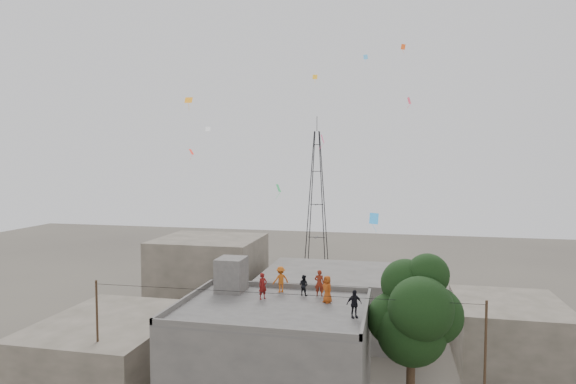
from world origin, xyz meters
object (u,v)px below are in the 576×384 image
object	(u,v)px
person_red_adult	(319,283)
person_dark_adult	(354,304)
transmission_tower	(317,197)
stair_head_box	(231,274)
tree	(415,313)

from	to	relation	value
person_red_adult	person_dark_adult	size ratio (longest dim) A/B	1.10
transmission_tower	stair_head_box	bearing A→B (deg)	-88.77
tree	person_red_adult	xyz separation A→B (m)	(-5.26, 2.02, 0.76)
transmission_tower	person_dark_adult	distance (m)	41.74
tree	transmission_tower	bearing A→B (deg)	106.09
person_dark_adult	stair_head_box	bearing A→B (deg)	125.34
tree	person_dark_adult	bearing A→B (deg)	-154.47
person_dark_adult	tree	bearing A→B (deg)	-4.79
stair_head_box	person_red_adult	distance (m)	5.32
tree	person_red_adult	size ratio (longest dim) A/B	5.95
person_red_adult	transmission_tower	bearing A→B (deg)	-85.13
person_red_adult	person_dark_adult	world-z (taller)	person_red_adult
person_dark_adult	transmission_tower	bearing A→B (deg)	71.28
person_red_adult	person_dark_adult	bearing A→B (deg)	118.98
stair_head_box	person_red_adult	size ratio (longest dim) A/B	1.31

